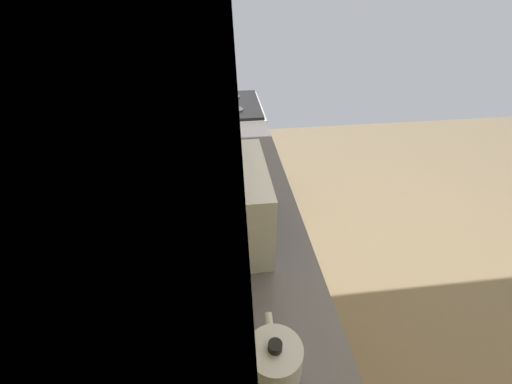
% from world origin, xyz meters
% --- Properties ---
extents(ground_plane, '(5.78, 5.78, 0.00)m').
position_xyz_m(ground_plane, '(0.00, 0.00, 0.00)').
color(ground_plane, brown).
extents(wall_back, '(3.73, 0.12, 2.61)m').
position_xyz_m(wall_back, '(0.00, 1.69, 1.30)').
color(wall_back, '#ECD982').
rests_on(wall_back, ground_plane).
extents(counter_run, '(2.82, 0.66, 0.92)m').
position_xyz_m(counter_run, '(-0.39, 1.31, 0.46)').
color(counter_run, tan).
rests_on(counter_run, ground_plane).
extents(upper_cabinets, '(2.15, 0.31, 0.68)m').
position_xyz_m(upper_cabinets, '(-0.39, 1.48, 1.79)').
color(upper_cabinets, '#D8BA68').
extents(oven_range, '(0.65, 0.67, 1.10)m').
position_xyz_m(oven_range, '(1.34, 1.30, 0.47)').
color(oven_range, '#B7BABF').
rests_on(oven_range, ground_plane).
extents(microwave, '(0.47, 0.37, 0.32)m').
position_xyz_m(microwave, '(-0.16, 1.33, 1.08)').
color(microwave, '#B7BABF').
rests_on(microwave, counter_run).
extents(bowl, '(0.13, 0.13, 0.07)m').
position_xyz_m(bowl, '(0.37, 1.22, 0.95)').
color(bowl, '#D84C47').
rests_on(bowl, counter_run).
extents(kettle, '(0.20, 0.15, 0.15)m').
position_xyz_m(kettle, '(-0.76, 1.22, 0.98)').
color(kettle, '#B7BABF').
rests_on(kettle, counter_run).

